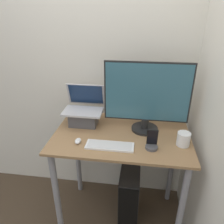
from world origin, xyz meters
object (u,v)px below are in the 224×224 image
Objects in this scene: laptop at (84,114)px; computer_tower at (129,194)px; keyboard at (110,146)px; mouse at (78,141)px; monitor at (147,98)px; cell_phone at (152,144)px.

computer_tower is (0.41, -0.10, -0.74)m from laptop.
mouse reaches higher than keyboard.
monitor is 1.90× the size of keyboard.
laptop is 0.30m from mouse.
monitor is 0.35m from cell_phone.
keyboard is 0.29m from cell_phone.
mouse is 0.13× the size of computer_tower.
computer_tower is (-0.14, 0.18, -0.69)m from cell_phone.
laptop reaches higher than computer_tower.
computer_tower is at bearing 54.62° from keyboard.
cell_phone is (0.52, 0.01, 0.02)m from mouse.
computer_tower is (0.38, 0.19, -0.67)m from mouse.
laptop reaches higher than cell_phone.
cell_phone is at bearing -79.02° from monitor.
monitor is at bearing 36.16° from computer_tower.
cell_phone is at bearing -52.11° from computer_tower.
mouse is at bearing -153.48° from computer_tower.
monitor is at bearing -3.03° from laptop.
laptop is 0.58× the size of computer_tower.
laptop is 0.62m from cell_phone.
cell_phone is at bearing -26.89° from laptop.
monitor is 0.93m from computer_tower.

